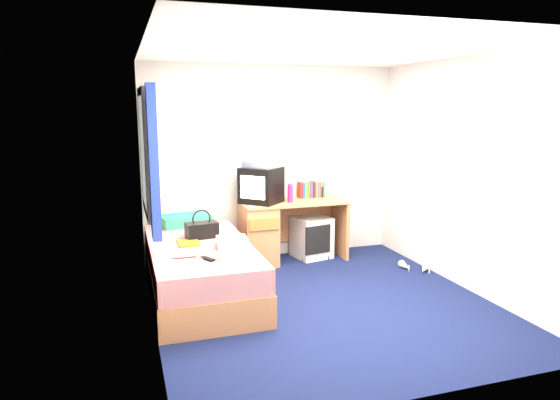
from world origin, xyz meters
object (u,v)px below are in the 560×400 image
object	(u,v)px
pillow	(185,220)
water_bottle	(185,254)
pink_water_bottle	(290,194)
bed	(201,270)
magazine	(188,243)
storage_cube	(312,237)
vcr	(261,164)
aerosol_can	(281,195)
towel	(232,242)
picture_frame	(320,192)
desk	(272,229)
remote_control	(208,259)
colour_swatch_fan	(209,258)
crt_tv	(261,185)
white_heels	(415,268)
handbag	(202,229)

from	to	relation	value
pillow	water_bottle	size ratio (longest dim) A/B	2.75
pillow	pink_water_bottle	size ratio (longest dim) A/B	2.64
bed	magazine	size ratio (longest dim) A/B	7.14
storage_cube	magazine	size ratio (longest dim) A/B	1.86
pillow	vcr	bearing A→B (deg)	0.60
vcr	aerosol_can	world-z (taller)	vcr
pink_water_bottle	towel	xyz separation A→B (m)	(-0.94, -0.98, -0.27)
picture_frame	magazine	xyz separation A→B (m)	(-1.82, -0.96, -0.27)
pink_water_bottle	towel	bearing A→B (deg)	-133.78
desk	water_bottle	bearing A→B (deg)	-133.33
desk	aerosol_can	distance (m)	0.45
aerosol_can	remote_control	distance (m)	1.83
picture_frame	remote_control	bearing A→B (deg)	-143.88
colour_swatch_fan	vcr	bearing A→B (deg)	57.47
vcr	water_bottle	bearing A→B (deg)	-78.36
crt_tv	picture_frame	bearing A→B (deg)	55.55
pink_water_bottle	white_heels	world-z (taller)	pink_water_bottle
vcr	pillow	bearing A→B (deg)	-127.66
bed	handbag	xyz separation A→B (m)	(0.06, 0.24, 0.36)
crt_tv	colour_swatch_fan	xyz separation A→B (m)	(-0.88, -1.38, -0.42)
desk	handbag	size ratio (longest dim) A/B	3.76
pillow	colour_swatch_fan	distance (m)	1.38
towel	white_heels	distance (m)	2.29
pillow	white_heels	size ratio (longest dim) A/B	1.46
pillow	colour_swatch_fan	size ratio (longest dim) A/B	2.50
aerosol_can	water_bottle	xyz separation A→B (m)	(-1.32, -1.27, -0.26)
storage_cube	vcr	world-z (taller)	vcr
pillow	handbag	size ratio (longest dim) A/B	1.59
storage_cube	picture_frame	xyz separation A→B (m)	(0.16, 0.12, 0.56)
crt_tv	white_heels	size ratio (longest dim) A/B	1.56
desk	handbag	xyz separation A→B (m)	(-0.95, -0.63, 0.22)
towel	remote_control	world-z (taller)	towel
pink_water_bottle	magazine	world-z (taller)	pink_water_bottle
desk	storage_cube	bearing A→B (deg)	2.28
pillow	colour_swatch_fan	xyz separation A→B (m)	(0.04, -1.38, -0.05)
storage_cube	white_heels	world-z (taller)	storage_cube
vcr	pink_water_bottle	world-z (taller)	vcr
desk	colour_swatch_fan	world-z (taller)	desk
water_bottle	colour_swatch_fan	bearing A→B (deg)	-28.34
desk	crt_tv	xyz separation A→B (m)	(-0.13, 0.00, 0.56)
crt_tv	white_heels	distance (m)	2.06
vcr	water_bottle	distance (m)	1.79
crt_tv	towel	size ratio (longest dim) A/B	2.02
aerosol_can	magazine	xyz separation A→B (m)	(-1.23, -0.81, -0.29)
pillow	handbag	xyz separation A→B (m)	(0.10, -0.62, 0.03)
water_bottle	picture_frame	bearing A→B (deg)	36.74
aerosol_can	colour_swatch_fan	distance (m)	1.80
colour_swatch_fan	remote_control	distance (m)	0.03
desk	picture_frame	xyz separation A→B (m)	(0.70, 0.15, 0.41)
picture_frame	towel	xyz separation A→B (m)	(-1.43, -1.21, -0.23)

